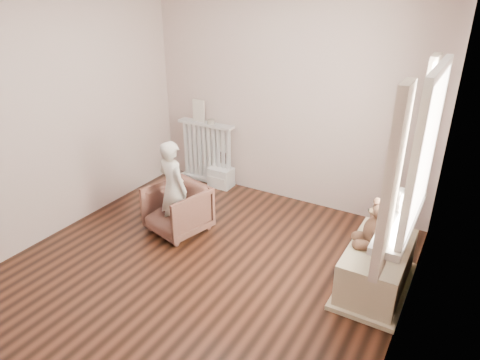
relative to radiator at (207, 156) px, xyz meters
The scene contains 18 objects.
floor 2.04m from the radiator, 57.12° to the right, with size 3.60×3.60×0.01m, color black.
back_wall 1.42m from the radiator, ahead, with size 3.60×0.02×2.60m, color beige.
front_wall 3.76m from the radiator, 72.67° to the right, with size 3.60×0.02×2.60m, color beige.
left_wall 2.04m from the radiator, 113.03° to the right, with size 0.02×3.60×2.60m, color beige.
right_wall 3.46m from the radiator, 30.21° to the right, with size 0.02×3.60×2.60m, color beige.
window 3.34m from the radiator, 25.87° to the right, with size 0.03×0.90×1.10m, color white.
window_sill 3.12m from the radiator, 26.60° to the right, with size 0.22×1.10×0.06m, color silver.
curtain_left 3.51m from the radiator, 35.48° to the right, with size 0.06×0.26×1.30m, color beige.
curtain_right 3.02m from the radiator, 16.49° to the right, with size 0.06×0.26×1.30m, color beige.
radiator is the anchor object (origin of this frame).
paper_doll 0.63m from the radiator, behind, with size 0.18×0.02×0.30m, color beige.
tin_a 0.50m from the radiator, ahead, with size 0.10×0.10×0.06m, color #A59E8C.
toy_vanity 0.27m from the radiator, ahead, with size 0.31×0.22×0.49m, color silver.
armchair 1.34m from the radiator, 70.08° to the right, with size 0.58×0.60×0.55m, color brown.
child 1.39m from the radiator, 70.79° to the right, with size 0.39×0.25×1.06m, color beige.
toy_bench 2.86m from the radiator, 23.84° to the right, with size 0.50×0.94×0.44m, color beige.
teddy_bear 2.85m from the radiator, 24.10° to the right, with size 0.38×0.29×0.46m, color #3E2619, non-canonical shape.
plush_cat 3.10m from the radiator, 25.38° to the right, with size 0.14×0.23×0.19m, color slate, non-canonical shape.
Camera 1 is at (2.04, -2.81, 2.54)m, focal length 32.00 mm.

